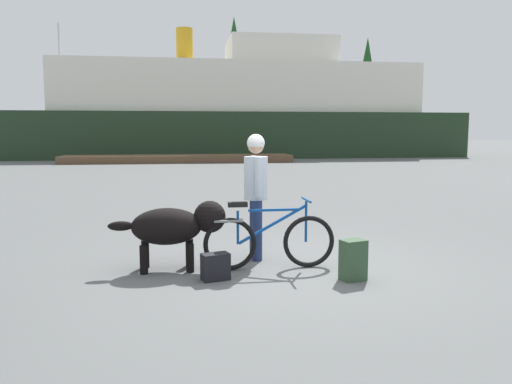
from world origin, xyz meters
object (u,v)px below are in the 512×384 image
backpack (353,260)px  ferry_boat (239,113)px  dog (176,226)px  handbag_pannier (216,267)px  sailboat_moored (64,149)px  bicycle (269,240)px  person_cyclist (256,185)px

backpack → ferry_boat: bearing=85.8°
dog → handbag_pannier: (0.46, -0.54, -0.40)m
handbag_pannier → sailboat_moored: (-8.04, 30.71, 0.33)m
bicycle → handbag_pannier: (-0.70, -0.40, -0.21)m
ferry_boat → handbag_pannier: bearing=-97.3°
ferry_boat → sailboat_moored: (-11.84, 0.93, -2.47)m
person_cyclist → backpack: bearing=-50.5°
handbag_pannier → sailboat_moored: bearing=104.7°
sailboat_moored → ferry_boat: bearing=-4.5°
backpack → sailboat_moored: (-9.64, 30.95, 0.25)m
person_cyclist → handbag_pannier: size_ratio=5.32×
person_cyclist → ferry_boat: (3.18, 28.84, 1.94)m
person_cyclist → backpack: size_ratio=3.55×
dog → backpack: size_ratio=3.05×
sailboat_moored → person_cyclist: bearing=-73.8°
backpack → ferry_boat: ferry_boat is taller
dog → ferry_boat: ferry_boat is taller
handbag_pannier → bicycle: bearing=29.5°
dog → ferry_boat: size_ratio=0.05×
sailboat_moored → dog: bearing=-75.9°
handbag_pannier → backpack: bearing=-8.5°
person_cyclist → handbag_pannier: bearing=-123.3°
backpack → handbag_pannier: (-1.60, 0.24, -0.08)m
ferry_boat → person_cyclist: bearing=-96.3°
ferry_boat → backpack: bearing=-94.2°
bicycle → ferry_boat: bearing=84.0°
backpack → sailboat_moored: sailboat_moored is taller
backpack → handbag_pannier: 1.62m
bicycle → backpack: 1.11m
ferry_boat → sailboat_moored: 12.13m
handbag_pannier → person_cyclist: bearing=56.7°
person_cyclist → ferry_boat: 29.08m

